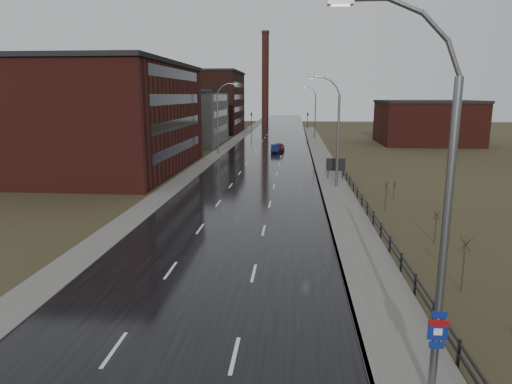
% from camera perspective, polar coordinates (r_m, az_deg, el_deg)
% --- Properties ---
extents(road, '(14.00, 300.00, 0.06)m').
position_cam_1_polar(road, '(71.90, 1.29, 4.46)').
color(road, black).
rests_on(road, ground).
extents(sidewalk_right, '(3.20, 180.00, 0.18)m').
position_cam_1_polar(sidewalk_right, '(47.28, 9.85, 0.37)').
color(sidewalk_right, '#595651').
rests_on(sidewalk_right, ground).
extents(curb_right, '(0.16, 180.00, 0.18)m').
position_cam_1_polar(curb_right, '(47.17, 8.01, 0.40)').
color(curb_right, slate).
rests_on(curb_right, ground).
extents(sidewalk_left, '(2.40, 260.00, 0.12)m').
position_cam_1_polar(sidewalk_left, '(72.85, -5.18, 4.54)').
color(sidewalk_left, '#595651').
rests_on(sidewalk_left, ground).
extents(warehouse_near, '(22.44, 28.56, 13.50)m').
position_cam_1_polar(warehouse_near, '(61.66, -19.72, 8.79)').
color(warehouse_near, '#471914').
rests_on(warehouse_near, ground).
extents(warehouse_mid, '(16.32, 20.40, 10.50)m').
position_cam_1_polar(warehouse_mid, '(92.00, -9.38, 9.23)').
color(warehouse_mid, slate).
rests_on(warehouse_mid, ground).
extents(warehouse_far, '(26.52, 24.48, 15.50)m').
position_cam_1_polar(warehouse_far, '(122.25, -8.27, 11.09)').
color(warehouse_far, '#331611').
rests_on(warehouse_far, ground).
extents(building_right, '(18.36, 16.32, 8.50)m').
position_cam_1_polar(building_right, '(96.82, 20.56, 8.17)').
color(building_right, '#471914').
rests_on(building_right, ground).
extents(smokestack, '(2.70, 2.70, 30.70)m').
position_cam_1_polar(smokestack, '(161.58, 1.17, 14.16)').
color(smokestack, '#331611').
rests_on(smokestack, ground).
extents(streetlight_main, '(3.91, 0.29, 12.11)m').
position_cam_1_polar(streetlight_main, '(14.18, 21.49, -2.88)').
color(streetlight_main, slate).
rests_on(streetlight_main, ground).
extents(streetlight_right_mid, '(3.36, 0.28, 11.35)m').
position_cam_1_polar(streetlight_right_mid, '(47.46, 9.88, 7.43)').
color(streetlight_right_mid, slate).
rests_on(streetlight_right_mid, ground).
extents(streetlight_left, '(3.36, 0.28, 11.35)m').
position_cam_1_polar(streetlight_left, '(74.22, -4.61, 9.16)').
color(streetlight_left, slate).
rests_on(streetlight_left, ground).
extents(streetlight_right_far, '(3.36, 0.28, 11.35)m').
position_cam_1_polar(streetlight_right_far, '(101.29, 7.26, 9.87)').
color(streetlight_right_far, slate).
rests_on(streetlight_right_far, ground).
extents(guardrail, '(0.10, 53.05, 1.10)m').
position_cam_1_polar(guardrail, '(31.30, 15.58, -4.74)').
color(guardrail, black).
rests_on(guardrail, ground).
extents(shrub_c, '(0.66, 0.70, 2.80)m').
position_cam_1_polar(shrub_c, '(24.75, 24.53, -7.99)').
color(shrub_c, '#382D23').
rests_on(shrub_c, ground).
extents(shrub_d, '(0.53, 0.56, 2.23)m').
position_cam_1_polar(shrub_d, '(31.90, 21.55, -3.95)').
color(shrub_d, '#382D23').
rests_on(shrub_d, ground).
extents(shrub_e, '(0.58, 0.62, 2.47)m').
position_cam_1_polar(shrub_e, '(39.62, 15.92, -0.37)').
color(shrub_e, '#382D23').
rests_on(shrub_e, ground).
extents(shrub_f, '(0.40, 0.42, 1.64)m').
position_cam_1_polar(shrub_f, '(44.35, 16.87, 0.28)').
color(shrub_f, '#382D23').
rests_on(shrub_f, ground).
extents(billboard, '(2.15, 0.17, 2.48)m').
position_cam_1_polar(billboard, '(52.68, 9.93, 3.31)').
color(billboard, black).
rests_on(billboard, ground).
extents(traffic_light_left, '(0.58, 2.73, 5.30)m').
position_cam_1_polar(traffic_light_left, '(131.81, -0.58, 9.90)').
color(traffic_light_left, black).
rests_on(traffic_light_left, ground).
extents(traffic_light_right, '(0.58, 2.73, 5.30)m').
position_cam_1_polar(traffic_light_right, '(131.28, 6.49, 9.82)').
color(traffic_light_right, black).
rests_on(traffic_light_right, ground).
extents(car_near, '(1.52, 4.04, 1.32)m').
position_cam_1_polar(car_near, '(76.64, 2.42, 5.40)').
color(car_near, '#0C133F').
rests_on(car_near, ground).
extents(car_far, '(2.04, 4.52, 1.51)m').
position_cam_1_polar(car_far, '(78.59, 2.85, 5.63)').
color(car_far, '#490F0C').
rests_on(car_far, ground).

